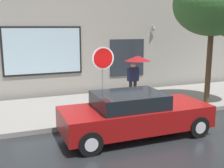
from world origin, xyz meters
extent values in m
plane|color=black|center=(0.00, 0.00, 0.00)|extent=(60.00, 60.00, 0.00)
cube|color=gray|center=(0.00, 3.00, 0.07)|extent=(20.00, 4.00, 0.15)
cube|color=#9E998E|center=(0.00, 5.50, 3.50)|extent=(20.00, 0.40, 7.00)
cube|color=black|center=(-1.92, 5.27, 2.16)|extent=(3.43, 0.06, 2.11)
cube|color=silver|center=(-1.92, 5.24, 2.16)|extent=(3.27, 0.03, 1.95)
cube|color=#262B33|center=(2.11, 5.28, 1.70)|extent=(1.80, 0.04, 1.80)
cone|color=#99999E|center=(3.51, 5.15, 3.10)|extent=(0.22, 0.24, 0.24)
cube|color=maroon|center=(-0.05, -0.12, 0.58)|extent=(4.40, 1.73, 0.64)
cube|color=black|center=(-0.27, -0.12, 1.11)|extent=(1.98, 1.52, 0.42)
cylinder|color=black|center=(1.60, 0.67, 0.32)|extent=(0.64, 0.22, 0.64)
cylinder|color=silver|center=(1.60, 0.67, 0.32)|extent=(0.35, 0.24, 0.35)
cylinder|color=black|center=(1.60, -0.92, 0.32)|extent=(0.64, 0.22, 0.64)
cylinder|color=silver|center=(1.60, -0.92, 0.32)|extent=(0.35, 0.24, 0.35)
cylinder|color=black|center=(-1.70, 0.67, 0.32)|extent=(0.64, 0.22, 0.64)
cylinder|color=silver|center=(-1.70, 0.67, 0.32)|extent=(0.35, 0.24, 0.35)
cylinder|color=black|center=(-1.70, -0.92, 0.32)|extent=(0.64, 0.22, 0.64)
cylinder|color=silver|center=(-1.70, -0.92, 0.32)|extent=(0.35, 0.24, 0.35)
cylinder|color=black|center=(1.38, 3.29, 0.54)|extent=(0.14, 0.14, 0.79)
cylinder|color=black|center=(1.59, 3.29, 0.54)|extent=(0.14, 0.14, 0.79)
cube|color=#191E38|center=(1.49, 3.29, 1.22)|extent=(0.46, 0.22, 0.56)
sphere|color=tan|center=(1.49, 3.29, 1.61)|extent=(0.21, 0.21, 0.21)
cylinder|color=#4C4C51|center=(1.69, 3.29, 1.47)|extent=(0.02, 0.02, 0.90)
cone|color=maroon|center=(1.69, 3.29, 1.89)|extent=(1.10, 1.10, 0.22)
cylinder|color=#4C3823|center=(4.04, 1.67, 1.65)|extent=(0.21, 0.21, 2.99)
ellipsoid|color=#33662D|center=(4.04, 1.67, 4.02)|extent=(3.17, 2.70, 2.38)
cylinder|color=gray|center=(-0.48, 1.54, 1.33)|extent=(0.07, 0.07, 2.36)
cylinder|color=white|center=(-0.48, 1.50, 2.16)|extent=(0.76, 0.02, 0.76)
cylinder|color=red|center=(-0.48, 1.49, 2.16)|extent=(0.66, 0.02, 0.66)
camera|label=1|loc=(-3.58, -7.25, 3.18)|focal=44.98mm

